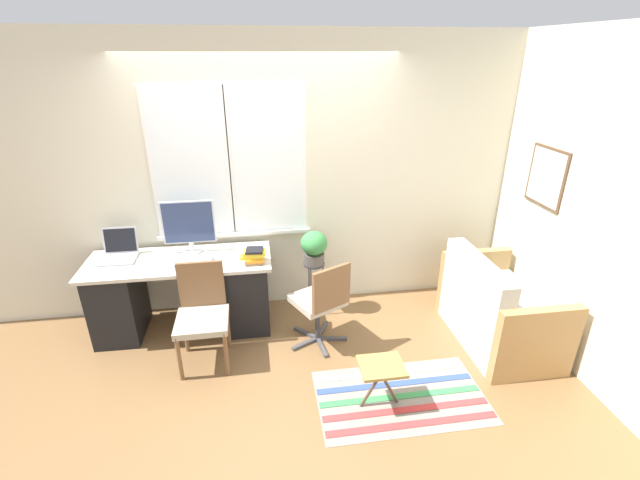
{
  "coord_description": "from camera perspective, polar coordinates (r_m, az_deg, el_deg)",
  "views": [
    {
      "loc": [
        -0.07,
        -3.36,
        2.5
      ],
      "look_at": [
        0.45,
        0.16,
        0.93
      ],
      "focal_mm": 24.0,
      "sensor_mm": 36.0,
      "label": 1
    }
  ],
  "objects": [
    {
      "name": "desk",
      "position": [
        4.31,
        -17.73,
        -6.71
      ],
      "size": [
        1.68,
        0.63,
        0.74
      ],
      "color": "beige",
      "rests_on": "ground_plane"
    },
    {
      "name": "laptop",
      "position": [
        4.36,
        -25.2,
        -1.5
      ],
      "size": [
        0.31,
        0.3,
        0.26
      ],
      "color": "#B7B7BC",
      "rests_on": "desk"
    },
    {
      "name": "plant_stand",
      "position": [
        4.31,
        -0.78,
        -4.08
      ],
      "size": [
        0.21,
        0.21,
        0.56
      ],
      "color": "#333338",
      "rests_on": "ground_plane"
    },
    {
      "name": "monitor",
      "position": [
        4.16,
        -17.08,
        1.89
      ],
      "size": [
        0.48,
        0.18,
        0.51
      ],
      "color": "silver",
      "rests_on": "desk"
    },
    {
      "name": "wall_back_with_window",
      "position": [
        4.23,
        -7.47,
        7.96
      ],
      "size": [
        9.0,
        0.12,
        2.7
      ],
      "color": "beige",
      "rests_on": "ground_plane"
    },
    {
      "name": "book_stack",
      "position": [
        3.9,
        -8.79,
        -2.12
      ],
      "size": [
        0.24,
        0.17,
        0.14
      ],
      "color": "olive",
      "rests_on": "desk"
    },
    {
      "name": "folding_stool",
      "position": [
        3.35,
        8.19,
        -16.75
      ],
      "size": [
        0.33,
        0.28,
        0.39
      ],
      "color": "olive",
      "rests_on": "ground_plane"
    },
    {
      "name": "ground_plane",
      "position": [
        4.19,
        -5.97,
        -12.95
      ],
      "size": [
        14.0,
        14.0,
        0.0
      ],
      "primitive_type": "plane",
      "color": "brown"
    },
    {
      "name": "wall_right_with_picture",
      "position": [
        4.39,
        28.07,
        5.84
      ],
      "size": [
        0.08,
        9.0,
        2.7
      ],
      "color": "beige",
      "rests_on": "ground_plane"
    },
    {
      "name": "couch_loveseat",
      "position": [
        4.31,
        22.41,
        -8.82
      ],
      "size": [
        0.71,
        1.17,
        0.85
      ],
      "rotation": [
        0.0,
        0.0,
        1.57
      ],
      "color": "beige",
      "rests_on": "ground_plane"
    },
    {
      "name": "keyboard",
      "position": [
        4.04,
        -17.47,
        -2.96
      ],
      "size": [
        0.33,
        0.12,
        0.02
      ],
      "color": "silver",
      "rests_on": "desk"
    },
    {
      "name": "floor_rug_striped",
      "position": [
        3.65,
        10.69,
        -19.82
      ],
      "size": [
        1.32,
        0.77,
        0.01
      ],
      "color": "gray",
      "rests_on": "ground_plane"
    },
    {
      "name": "mouse",
      "position": [
        4.02,
        -14.19,
        -2.52
      ],
      "size": [
        0.04,
        0.07,
        0.03
      ],
      "color": "slate",
      "rests_on": "desk"
    },
    {
      "name": "office_chair_swivel",
      "position": [
        3.85,
        0.2,
        -8.13
      ],
      "size": [
        0.55,
        0.56,
        0.86
      ],
      "rotation": [
        0.0,
        0.0,
        3.61
      ],
      "color": "#47474C",
      "rests_on": "ground_plane"
    },
    {
      "name": "desk_chair_wooden",
      "position": [
        3.81,
        -15.43,
        -9.32
      ],
      "size": [
        0.44,
        0.44,
        0.87
      ],
      "rotation": [
        0.0,
        0.0,
        0.01
      ],
      "color": "brown",
      "rests_on": "ground_plane"
    },
    {
      "name": "potted_plant",
      "position": [
        4.19,
        -0.8,
        -0.85
      ],
      "size": [
        0.26,
        0.26,
        0.34
      ],
      "color": "#514C47",
      "rests_on": "plant_stand"
    }
  ]
}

